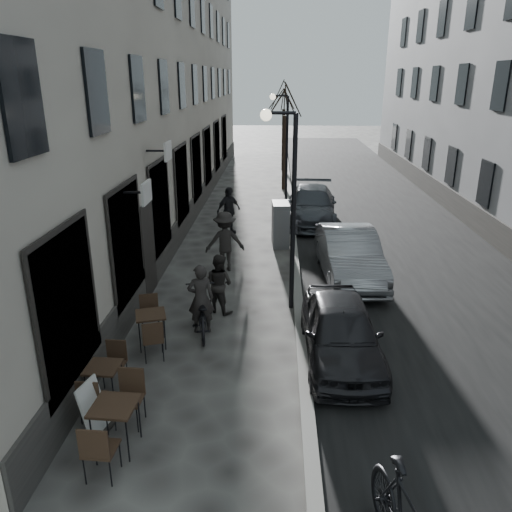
# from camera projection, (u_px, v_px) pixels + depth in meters

# --- Properties ---
(ground) EXTENTS (120.00, 120.00, 0.00)m
(ground) POSITION_uv_depth(u_px,v_px,m) (299.00, 476.00, 7.66)
(ground) COLOR #312F2D
(ground) RESTS_ON ground
(road) EXTENTS (7.30, 60.00, 0.00)m
(road) POSITION_uv_depth(u_px,v_px,m) (371.00, 213.00, 22.54)
(road) COLOR black
(road) RESTS_ON ground
(kerb) EXTENTS (0.25, 60.00, 0.12)m
(kerb) POSITION_uv_depth(u_px,v_px,m) (291.00, 211.00, 22.68)
(kerb) COLOR slate
(kerb) RESTS_ON ground
(building_left) EXTENTS (4.00, 35.00, 16.00)m
(building_left) POSITION_uv_depth(u_px,v_px,m) (146.00, 21.00, 20.73)
(building_left) COLOR gray
(building_left) RESTS_ON ground
(streetlamp_near) EXTENTS (0.90, 0.28, 5.09)m
(streetlamp_near) POSITION_uv_depth(u_px,v_px,m) (287.00, 191.00, 12.24)
(streetlamp_near) COLOR black
(streetlamp_near) RESTS_ON ground
(streetlamp_far) EXTENTS (0.90, 0.28, 5.09)m
(streetlamp_far) POSITION_uv_depth(u_px,v_px,m) (283.00, 136.00, 23.53)
(streetlamp_far) COLOR black
(streetlamp_far) RESTS_ON ground
(tree_near) EXTENTS (2.40, 2.40, 5.70)m
(tree_near) POSITION_uv_depth(u_px,v_px,m) (285.00, 100.00, 25.84)
(tree_near) COLOR black
(tree_near) RESTS_ON ground
(tree_far) EXTENTS (2.40, 2.40, 5.70)m
(tree_far) POSITION_uv_depth(u_px,v_px,m) (284.00, 96.00, 31.48)
(tree_far) COLOR black
(tree_far) RESTS_ON ground
(bistro_set_a) EXTENTS (0.73, 1.72, 1.00)m
(bistro_set_a) POSITION_uv_depth(u_px,v_px,m) (116.00, 422.00, 8.08)
(bistro_set_a) COLOR black
(bistro_set_a) RESTS_ON ground
(bistro_set_b) EXTENTS (0.63, 1.51, 0.88)m
(bistro_set_b) POSITION_uv_depth(u_px,v_px,m) (104.00, 380.00, 9.31)
(bistro_set_b) COLOR black
(bistro_set_b) RESTS_ON ground
(bistro_set_c) EXTENTS (0.89, 1.65, 0.94)m
(bistro_set_c) POSITION_uv_depth(u_px,v_px,m) (151.00, 326.00, 11.25)
(bistro_set_c) COLOR black
(bistro_set_c) RESTS_ON ground
(sign_board) EXTENTS (0.45, 0.62, 0.98)m
(sign_board) POSITION_uv_depth(u_px,v_px,m) (95.00, 413.00, 8.48)
(sign_board) COLOR black
(sign_board) RESTS_ON ground
(utility_cabinet) EXTENTS (0.66, 1.09, 1.58)m
(utility_cabinet) POSITION_uv_depth(u_px,v_px,m) (280.00, 224.00, 18.00)
(utility_cabinet) COLOR #5E5E61
(utility_cabinet) RESTS_ON ground
(bicycle) EXTENTS (1.04, 2.08, 1.05)m
(bicycle) POSITION_uv_depth(u_px,v_px,m) (201.00, 311.00, 11.88)
(bicycle) COLOR black
(bicycle) RESTS_ON ground
(cyclist_rider) EXTENTS (0.69, 0.51, 1.71)m
(cyclist_rider) POSITION_uv_depth(u_px,v_px,m) (201.00, 299.00, 11.77)
(cyclist_rider) COLOR #272322
(cyclist_rider) RESTS_ON ground
(pedestrian_near) EXTENTS (0.97, 0.91, 1.58)m
(pedestrian_near) POSITION_uv_depth(u_px,v_px,m) (219.00, 283.00, 12.81)
(pedestrian_near) COLOR black
(pedestrian_near) RESTS_ON ground
(pedestrian_mid) EXTENTS (1.35, 0.95, 1.90)m
(pedestrian_mid) POSITION_uv_depth(u_px,v_px,m) (225.00, 241.00, 15.59)
(pedestrian_mid) COLOR black
(pedestrian_mid) RESTS_ON ground
(pedestrian_far) EXTENTS (1.10, 1.06, 1.84)m
(pedestrian_far) POSITION_uv_depth(u_px,v_px,m) (229.00, 211.00, 19.32)
(pedestrian_far) COLOR black
(pedestrian_far) RESTS_ON ground
(car_near) EXTENTS (1.65, 3.95, 1.34)m
(car_near) POSITION_uv_depth(u_px,v_px,m) (341.00, 331.00, 10.64)
(car_near) COLOR black
(car_near) RESTS_ON ground
(car_mid) EXTENTS (1.81, 4.61, 1.49)m
(car_mid) POSITION_uv_depth(u_px,v_px,m) (349.00, 255.00, 15.03)
(car_mid) COLOR gray
(car_mid) RESTS_ON ground
(car_far) EXTENTS (2.38, 5.11, 1.44)m
(car_far) POSITION_uv_depth(u_px,v_px,m) (311.00, 205.00, 20.96)
(car_far) COLOR #33373C
(car_far) RESTS_ON ground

